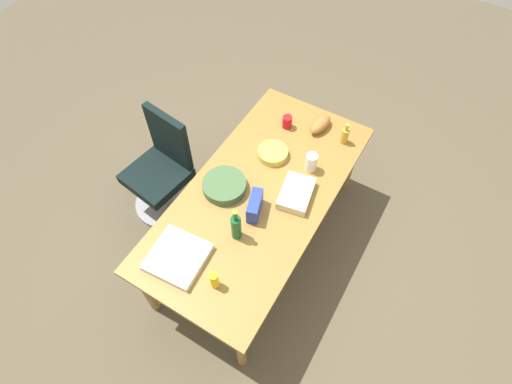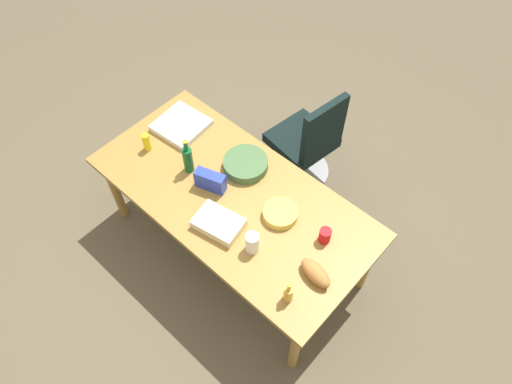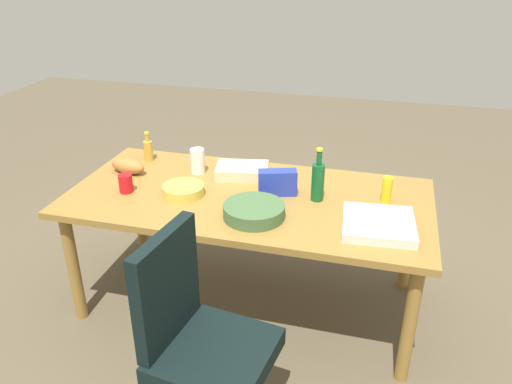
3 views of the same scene
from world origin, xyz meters
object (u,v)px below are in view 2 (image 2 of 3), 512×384
(conference_table, at_px, (233,201))
(sheet_cake, at_px, (219,223))
(office_chair, at_px, (306,148))
(salad_bowl, at_px, (246,164))
(mustard_bottle, at_px, (147,142))
(bread_loaf, at_px, (316,273))
(wine_bottle, at_px, (188,159))
(dressing_bottle, at_px, (288,293))
(red_solo_cup, at_px, (325,235))
(mayo_jar, at_px, (252,243))
(chip_bowl, at_px, (280,213))
(pizza_box, at_px, (181,125))
(chip_bag_blue, at_px, (210,181))

(conference_table, distance_m, sheet_cake, 0.29)
(office_chair, distance_m, salad_bowl, 0.82)
(mustard_bottle, bearing_deg, bread_loaf, -179.43)
(wine_bottle, height_order, dressing_bottle, wine_bottle)
(dressing_bottle, bearing_deg, office_chair, -56.42)
(red_solo_cup, distance_m, mayo_jar, 0.48)
(office_chair, relative_size, chip_bowl, 4.18)
(dressing_bottle, distance_m, red_solo_cup, 0.49)
(office_chair, height_order, mayo_jar, office_chair)
(pizza_box, bearing_deg, office_chair, -136.92)
(wine_bottle, height_order, bread_loaf, wine_bottle)
(office_chair, bearing_deg, dressing_bottle, 123.58)
(mustard_bottle, height_order, salad_bowl, mustard_bottle)
(conference_table, bearing_deg, dressing_bottle, 157.09)
(salad_bowl, height_order, red_solo_cup, red_solo_cup)
(pizza_box, height_order, red_solo_cup, red_solo_cup)
(wine_bottle, bearing_deg, bread_loaf, 177.23)
(red_solo_cup, bearing_deg, chip_bag_blue, 13.04)
(office_chair, relative_size, red_solo_cup, 9.22)
(chip_bowl, height_order, dressing_bottle, dressing_bottle)
(chip_bowl, bearing_deg, sheet_cake, 53.46)
(chip_bowl, relative_size, mustard_bottle, 1.61)
(wine_bottle, xyz_separation_m, chip_bowl, (-0.76, -0.14, -0.09))
(chip_bag_blue, xyz_separation_m, wine_bottle, (0.23, -0.01, 0.04))
(conference_table, height_order, office_chair, office_chair)
(wine_bottle, relative_size, chip_bowl, 1.28)
(sheet_cake, bearing_deg, pizza_box, -27.45)
(chip_bowl, xyz_separation_m, mustard_bottle, (1.14, 0.21, 0.05))
(office_chair, xyz_separation_m, mustard_bottle, (0.71, 1.08, 0.44))
(office_chair, distance_m, chip_bowl, 1.04)
(chip_bag_blue, height_order, chip_bowl, chip_bag_blue)
(conference_table, bearing_deg, office_chair, -86.14)
(mayo_jar, bearing_deg, chip_bag_blue, -17.13)
(office_chair, height_order, dressing_bottle, office_chair)
(wine_bottle, distance_m, sheet_cake, 0.55)
(office_chair, xyz_separation_m, mayo_jar, (-0.46, 1.18, 0.44))
(mayo_jar, bearing_deg, salad_bowl, -43.38)
(conference_table, bearing_deg, mayo_jar, 150.35)
(sheet_cake, xyz_separation_m, mayo_jar, (-0.29, -0.02, 0.04))
(mustard_bottle, bearing_deg, sheet_cake, 171.76)
(bread_loaf, bearing_deg, dressing_bottle, 82.13)
(pizza_box, distance_m, red_solo_cup, 1.45)
(wine_bottle, bearing_deg, salad_bowl, -135.00)
(wine_bottle, relative_size, pizza_box, 0.86)
(pizza_box, bearing_deg, mustard_bottle, 80.74)
(chip_bag_blue, relative_size, chip_bowl, 0.91)
(chip_bag_blue, height_order, pizza_box, chip_bag_blue)
(chip_bag_blue, relative_size, wine_bottle, 0.71)
(office_chair, distance_m, red_solo_cup, 1.19)
(sheet_cake, relative_size, pizza_box, 0.89)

